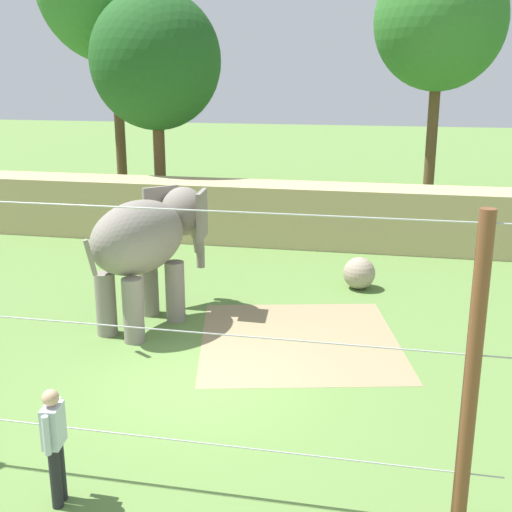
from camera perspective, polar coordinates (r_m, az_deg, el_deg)
The scene contains 9 objects.
ground_plane at distance 12.44m, azimuth -4.65°, elevation -10.91°, with size 120.00×120.00×0.00m, color #5B7F3D.
dirt_patch at distance 14.25m, azimuth 3.77°, elevation -7.28°, with size 4.19×4.42×0.01m, color #937F5B.
embankment_wall at distance 21.85m, azimuth 2.99°, elevation 3.67°, with size 36.00×1.80×1.98m, color tan.
elephant at distance 14.74m, azimuth -9.37°, elevation 1.36°, with size 2.32×3.82×2.96m.
enrichment_ball at distance 17.55m, azimuth 8.95°, elevation -1.48°, with size 0.85×0.85×0.85m, color gray.
cable_fence at distance 8.90m, azimuth -10.61°, elevation -7.77°, with size 9.59×0.19×4.11m.
zookeeper at distance 9.27m, azimuth -17.10°, elevation -15.16°, with size 0.27×0.58×1.67m.
tree_far_left at distance 28.21m, azimuth 15.71°, elevation 19.04°, with size 5.16×5.16×10.18m.
tree_behind_wall at distance 25.36m, azimuth -8.71°, elevation 16.40°, with size 4.81×4.81×8.46m.
Camera 1 is at (3.22, -10.64, 5.59)m, focal length 46.02 mm.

